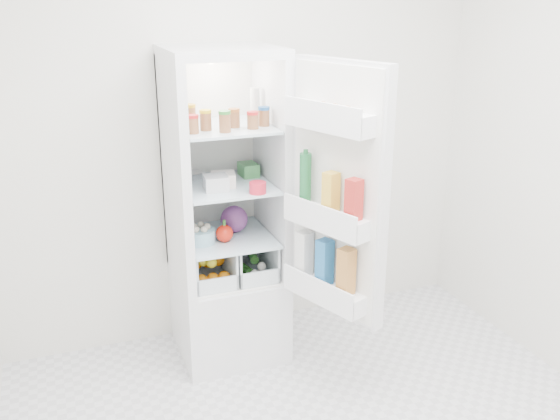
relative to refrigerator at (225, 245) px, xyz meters
name	(u,v)px	position (x,y,z in m)	size (l,w,h in m)	color
room_walls	(361,128)	(0.20, -1.25, 0.93)	(3.02, 3.02, 2.61)	silver
refrigerator	(225,245)	(0.00, 0.00, 0.00)	(0.60, 0.60, 1.80)	silver
shelf_low	(227,237)	(0.00, -0.06, 0.07)	(0.49, 0.53, 0.01)	silver
shelf_mid	(226,185)	(0.00, -0.06, 0.38)	(0.49, 0.53, 0.01)	silver
shelf_top	(224,127)	(0.00, -0.06, 0.71)	(0.49, 0.53, 0.01)	silver
crisper_left	(207,261)	(-0.12, -0.06, -0.06)	(0.23, 0.46, 0.22)	silver
crisper_right	(248,255)	(0.12, -0.06, -0.06)	(0.23, 0.46, 0.22)	silver
condiment_jars	(224,121)	(-0.02, -0.14, 0.76)	(0.46, 0.32, 0.08)	#B21919
squeeze_bottle	(255,104)	(0.20, 0.00, 0.81)	(0.05, 0.05, 0.18)	silver
tub_white	(216,183)	(-0.08, -0.15, 0.43)	(0.13, 0.13, 0.08)	silver
tub_cream	(223,179)	(-0.02, -0.09, 0.43)	(0.13, 0.13, 0.08)	white
tin_red	(258,188)	(0.11, -0.28, 0.42)	(0.09, 0.09, 0.06)	red
foil_tray	(190,176)	(-0.16, 0.11, 0.41)	(0.14, 0.11, 0.04)	silver
tub_green	(248,170)	(0.17, 0.05, 0.43)	(0.09, 0.13, 0.08)	#419049
red_cabbage	(234,219)	(0.06, -0.02, 0.16)	(0.16, 0.16, 0.16)	#582162
bell_pepper	(225,233)	(-0.04, -0.14, 0.13)	(0.10, 0.10, 0.10)	red
mushroom_bowl	(201,236)	(-0.17, -0.11, 0.12)	(0.16, 0.16, 0.08)	#95CDDF
citrus_pile	(210,267)	(-0.12, -0.12, -0.07)	(0.20, 0.24, 0.16)	orange
veg_pile	(249,262)	(0.13, -0.06, -0.10)	(0.16, 0.30, 0.10)	#184517
fridge_door	(335,200)	(0.41, -0.62, 0.43)	(0.35, 0.58, 1.30)	silver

